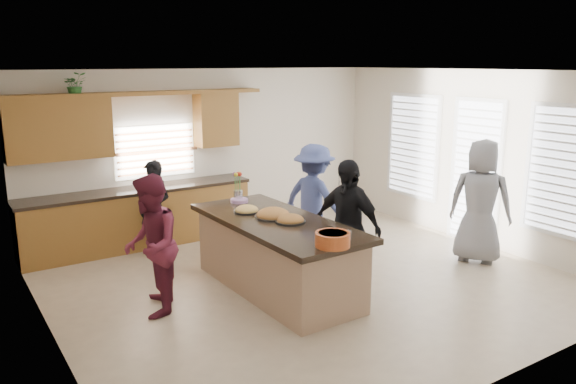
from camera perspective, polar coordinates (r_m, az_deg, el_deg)
floor at (r=7.77m, az=2.06°, el=-8.93°), size 6.50×6.50×0.00m
room_shell at (r=7.27m, az=2.18°, el=5.09°), size 6.52×6.02×2.81m
back_cabinetry at (r=9.24m, az=-15.36°, el=0.12°), size 4.08×0.66×2.46m
right_wall_glazing at (r=9.49m, az=18.74°, el=2.88°), size 0.06×4.00×2.25m
island at (r=7.30m, az=-1.13°, el=-6.59°), size 1.20×2.72×0.95m
platter_front at (r=7.03m, az=0.24°, el=-2.89°), size 0.38×0.38×0.15m
platter_mid at (r=7.26m, az=-1.52°, el=-2.37°), size 0.48×0.48×0.19m
platter_back at (r=7.51m, az=-4.21°, el=-1.88°), size 0.35×0.35×0.14m
salad_bowl at (r=6.14m, az=4.55°, el=-4.75°), size 0.39×0.39×0.16m
clear_cup at (r=6.42m, az=6.17°, el=-4.32°), size 0.07×0.07×0.10m
plate_stack at (r=8.06m, az=-4.97°, el=-0.86°), size 0.25×0.25×0.05m
flower_vase at (r=8.09m, az=-5.11°, el=0.58°), size 0.14×0.14×0.43m
potted_plant at (r=8.92m, az=-20.80°, el=10.14°), size 0.33×0.29×0.36m
woman_left_back at (r=8.71m, az=-13.38°, el=-1.70°), size 0.59×0.65×1.48m
woman_left_mid at (r=6.72m, az=-13.76°, el=-5.31°), size 0.90×1.00×1.67m
woman_left_front at (r=7.19m, az=5.98°, el=-3.49°), size 0.65×1.09×1.74m
woman_right_back at (r=8.61m, az=2.67°, el=-0.75°), size 0.96×1.25×1.71m
woman_right_front at (r=8.69m, az=18.96°, el=-0.89°), size 0.96×1.07×1.84m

